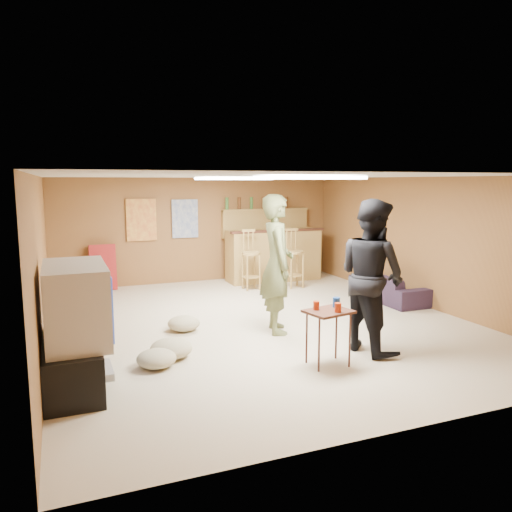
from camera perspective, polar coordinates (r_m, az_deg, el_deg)
name	(u,v)px	position (r m, az deg, el deg)	size (l,w,h in m)	color
ground	(261,323)	(7.62, 0.56, -7.67)	(7.00, 7.00, 0.00)	#BCAC8F
ceiling	(261,176)	(7.31, 0.59, 9.12)	(6.00, 7.00, 0.02)	silver
wall_back	(199,230)	(10.68, -6.58, 2.98)	(6.00, 0.02, 2.20)	brown
wall_front	(420,305)	(4.41, 18.19, -5.38)	(6.00, 0.02, 2.20)	brown
wall_left	(41,263)	(6.85, -23.34, -0.79)	(0.02, 7.00, 2.20)	brown
wall_right	(424,242)	(8.96, 18.63, 1.52)	(0.02, 7.00, 2.20)	brown
tv_stand	(72,365)	(5.59, -20.26, -11.63)	(0.55, 1.30, 0.50)	black
dvd_box	(95,371)	(5.63, -17.92, -12.45)	(0.35, 0.50, 0.08)	#B2B2B7
tv_body	(76,303)	(5.41, -19.88, -5.10)	(0.60, 1.10, 0.80)	#B2B2B7
tv_screen	(108,301)	(5.43, -16.60, -4.90)	(0.02, 0.95, 0.65)	navy
bar_counter	(273,255)	(10.73, 2.00, 0.10)	(2.00, 0.60, 1.10)	olive
bar_lip	(278,231)	(10.44, 2.57, 2.90)	(2.10, 0.12, 0.05)	#381B12
bar_shelf	(265,210)	(11.05, 1.08, 5.30)	(2.00, 0.18, 0.05)	olive
bar_backing	(265,223)	(11.09, 1.04, 3.76)	(2.00, 0.14, 0.60)	olive
poster_left	(141,220)	(10.38, -12.96, 4.04)	(0.60, 0.03, 0.85)	#BF3F26
poster_right	(185,219)	(10.55, -8.12, 4.25)	(0.55, 0.03, 0.80)	#334C99
folding_chair_stack	(103,267)	(10.23, -17.08, -1.26)	(0.50, 0.14, 0.90)	maroon
ceiling_panel_front	(310,178)	(5.95, 6.15, 8.90)	(1.20, 0.60, 0.04)	white
ceiling_panel_back	(234,179)	(8.44, -2.55, 8.83)	(1.20, 0.60, 0.04)	white
person_olive	(277,264)	(7.00, 2.42, -0.92)	(0.71, 0.47, 1.95)	#596037
person_black	(371,276)	(6.38, 13.05, -2.23)	(0.93, 0.73, 1.92)	black
sofa	(388,287)	(9.32, 14.84, -3.42)	(1.65, 0.64, 0.48)	black
tray_table	(328,338)	(5.92, 8.23, -9.23)	(0.50, 0.40, 0.66)	#381B12
cup_red_near	(316,306)	(5.83, 6.90, -5.64)	(0.07, 0.07, 0.10)	#A5290B
cup_red_far	(338,308)	(5.76, 9.35, -5.83)	(0.08, 0.08, 0.11)	#A5290B
cup_blue	(336,302)	(5.98, 9.16, -5.24)	(0.08, 0.08, 0.12)	navy
bar_stool_left	(251,260)	(9.82, -0.56, -0.42)	(0.38, 0.38, 1.19)	olive
bar_stool_right	(294,261)	(10.03, 4.41, -0.55)	(0.34, 0.34, 1.09)	olive
cushion_near_tv	(171,348)	(6.25, -9.66, -10.36)	(0.52, 0.52, 0.23)	#9B906D
cushion_mid	(184,323)	(7.30, -8.26, -7.63)	(0.46, 0.46, 0.21)	#9B906D
cushion_far	(156,358)	(5.98, -11.31, -11.42)	(0.46, 0.46, 0.21)	#9B906D
bottle_row	(257,203)	(10.94, 0.16, 6.08)	(1.48, 0.08, 0.26)	#3F7233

